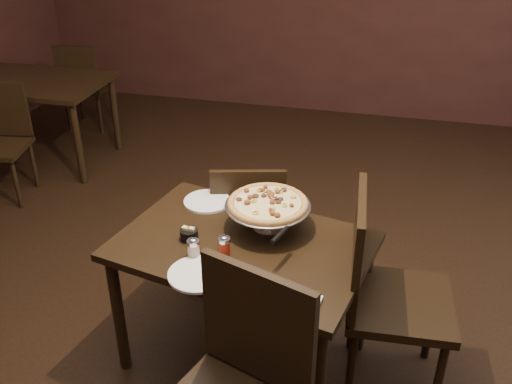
# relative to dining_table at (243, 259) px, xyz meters

# --- Properties ---
(room) EXTENTS (6.04, 7.04, 2.84)m
(room) POSITION_rel_dining_table_xyz_m (0.03, 0.07, 0.79)
(room) COLOR black
(room) RESTS_ON ground
(dining_table) EXTENTS (1.26, 0.97, 0.70)m
(dining_table) POSITION_rel_dining_table_xyz_m (0.00, 0.00, 0.00)
(dining_table) COLOR black
(dining_table) RESTS_ON ground
(background_table) EXTENTS (1.13, 0.75, 0.70)m
(background_table) POSITION_rel_dining_table_xyz_m (-2.23, 1.83, 0.00)
(background_table) COLOR black
(background_table) RESTS_ON ground
(pizza_stand) EXTENTS (0.40, 0.40, 0.17)m
(pizza_stand) POSITION_rel_dining_table_xyz_m (0.08, 0.14, 0.23)
(pizza_stand) COLOR silver
(pizza_stand) RESTS_ON dining_table
(parmesan_shaker) EXTENTS (0.06, 0.06, 0.10)m
(parmesan_shaker) POSITION_rel_dining_table_xyz_m (-0.18, -0.16, 0.14)
(parmesan_shaker) COLOR beige
(parmesan_shaker) RESTS_ON dining_table
(pepper_flake_shaker) EXTENTS (0.05, 0.05, 0.10)m
(pepper_flake_shaker) POSITION_rel_dining_table_xyz_m (-0.05, -0.10, 0.14)
(pepper_flake_shaker) COLOR maroon
(pepper_flake_shaker) RESTS_ON dining_table
(packet_caddy) EXTENTS (0.08, 0.08, 0.06)m
(packet_caddy) POSITION_rel_dining_table_xyz_m (-0.25, -0.03, 0.12)
(packet_caddy) COLOR black
(packet_caddy) RESTS_ON dining_table
(napkin_stack) EXTENTS (0.17, 0.17, 0.02)m
(napkin_stack) POSITION_rel_dining_table_xyz_m (0.32, -0.37, 0.10)
(napkin_stack) COLOR white
(napkin_stack) RESTS_ON dining_table
(plate_left) EXTENTS (0.24, 0.24, 0.01)m
(plate_left) POSITION_rel_dining_table_xyz_m (-0.27, 0.31, 0.10)
(plate_left) COLOR white
(plate_left) RESTS_ON dining_table
(plate_near) EXTENTS (0.25, 0.25, 0.01)m
(plate_near) POSITION_rel_dining_table_xyz_m (-0.12, -0.28, 0.10)
(plate_near) COLOR white
(plate_near) RESTS_ON dining_table
(serving_spatula) EXTENTS (0.15, 0.15, 0.03)m
(serving_spatula) POSITION_rel_dining_table_xyz_m (0.19, -0.09, 0.22)
(serving_spatula) COLOR silver
(serving_spatula) RESTS_ON pizza_stand
(chair_far) EXTENTS (0.48, 0.48, 0.84)m
(chair_far) POSITION_rel_dining_table_xyz_m (-0.11, 0.54, -0.15)
(chair_far) COLOR black
(chair_far) RESTS_ON ground
(chair_side) EXTENTS (0.50, 0.50, 1.00)m
(chair_side) POSITION_rel_dining_table_xyz_m (0.64, 0.01, -0.06)
(chair_side) COLOR black
(chair_side) RESTS_ON ground
(bg_chair_far) EXTENTS (0.43, 0.43, 0.83)m
(bg_chair_far) POSITION_rel_dining_table_xyz_m (-2.21, 2.53, -0.16)
(bg_chair_far) COLOR black
(bg_chair_far) RESTS_ON ground
(bg_chair_near) EXTENTS (0.46, 0.46, 0.84)m
(bg_chair_near) POSITION_rel_dining_table_xyz_m (-2.19, 1.24, -0.15)
(bg_chair_near) COLOR black
(bg_chair_near) RESTS_ON ground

